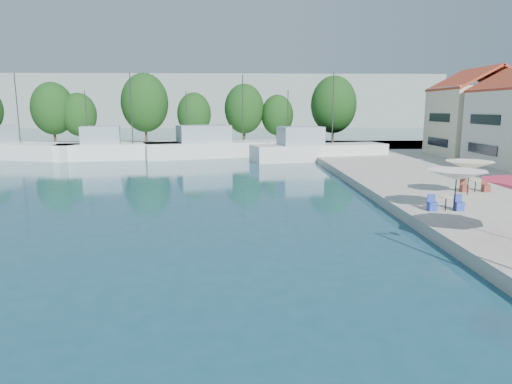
{
  "coord_description": "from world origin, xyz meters",
  "views": [
    {
      "loc": [
        -2.45,
        0.57,
        5.81
      ],
      "look_at": [
        -1.56,
        26.0,
        1.13
      ],
      "focal_mm": 32.0,
      "sensor_mm": 36.0,
      "label": 1
    }
  ],
  "objects_px": {
    "trawler_04": "(316,151)",
    "umbrella_cream": "(470,165)",
    "trawler_02": "(117,150)",
    "umbrella_white": "(457,175)",
    "trawler_01": "(4,149)",
    "trawler_03": "(224,148)"
  },
  "relations": [
    {
      "from": "trawler_04",
      "to": "trawler_01",
      "type": "bearing_deg",
      "value": 159.43
    },
    {
      "from": "trawler_02",
      "to": "trawler_03",
      "type": "relative_size",
      "value": 0.71
    },
    {
      "from": "trawler_02",
      "to": "umbrella_cream",
      "type": "xyz_separation_m",
      "value": [
        27.99,
        -26.5,
        1.37
      ]
    },
    {
      "from": "trawler_03",
      "to": "trawler_04",
      "type": "bearing_deg",
      "value": -41.68
    },
    {
      "from": "umbrella_cream",
      "to": "trawler_01",
      "type": "bearing_deg",
      "value": 145.72
    },
    {
      "from": "trawler_03",
      "to": "trawler_04",
      "type": "relative_size",
      "value": 1.29
    },
    {
      "from": "trawler_02",
      "to": "umbrella_white",
      "type": "relative_size",
      "value": 4.78
    },
    {
      "from": "trawler_04",
      "to": "umbrella_cream",
      "type": "height_order",
      "value": "trawler_04"
    },
    {
      "from": "trawler_03",
      "to": "trawler_04",
      "type": "height_order",
      "value": "same"
    },
    {
      "from": "umbrella_white",
      "to": "umbrella_cream",
      "type": "xyz_separation_m",
      "value": [
        2.81,
        4.24,
        -0.03
      ]
    },
    {
      "from": "trawler_04",
      "to": "trawler_03",
      "type": "bearing_deg",
      "value": 141.48
    },
    {
      "from": "trawler_01",
      "to": "umbrella_cream",
      "type": "bearing_deg",
      "value": -17.88
    },
    {
      "from": "umbrella_white",
      "to": "umbrella_cream",
      "type": "height_order",
      "value": "umbrella_white"
    },
    {
      "from": "trawler_01",
      "to": "trawler_02",
      "type": "bearing_deg",
      "value": 7.72
    },
    {
      "from": "trawler_01",
      "to": "trawler_03",
      "type": "xyz_separation_m",
      "value": [
        26.19,
        0.73,
        -0.0
      ]
    },
    {
      "from": "trawler_04",
      "to": "umbrella_white",
      "type": "bearing_deg",
      "value": -99.55
    },
    {
      "from": "trawler_04",
      "to": "trawler_02",
      "type": "bearing_deg",
      "value": 160.91
    },
    {
      "from": "trawler_01",
      "to": "trawler_04",
      "type": "height_order",
      "value": "same"
    },
    {
      "from": "trawler_01",
      "to": "umbrella_white",
      "type": "bearing_deg",
      "value": -23.58
    },
    {
      "from": "umbrella_white",
      "to": "umbrella_cream",
      "type": "distance_m",
      "value": 5.08
    },
    {
      "from": "trawler_02",
      "to": "umbrella_white",
      "type": "bearing_deg",
      "value": -62.41
    },
    {
      "from": "trawler_01",
      "to": "trawler_03",
      "type": "height_order",
      "value": "same"
    }
  ]
}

